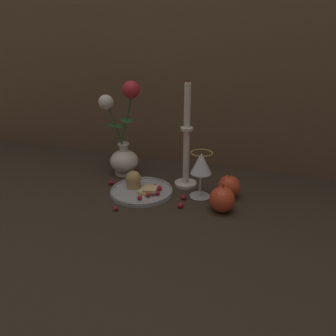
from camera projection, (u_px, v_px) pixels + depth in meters
ground_plane at (158, 196)px, 1.12m from camera, size 2.40×2.40×0.00m
wall_back at (188, 8)px, 1.19m from camera, size 2.40×0.04×1.20m
vase at (123, 145)px, 1.24m from camera, size 0.17×0.11×0.36m
plate_with_pastries at (140, 189)px, 1.13m from camera, size 0.22×0.22×0.07m
wine_glass at (201, 165)px, 1.07m from camera, size 0.07×0.07×0.16m
candlestick at (186, 148)px, 1.14m from camera, size 0.08×0.08×0.37m
apple_beside_vase at (222, 199)px, 1.01m from camera, size 0.08×0.08×0.09m
apple_near_glass at (229, 187)px, 1.09m from camera, size 0.08×0.08×0.09m
berry_near_plate at (116, 209)px, 1.02m from camera, size 0.01×0.01×0.01m
berry_front_center at (111, 182)px, 1.19m from camera, size 0.02×0.02×0.02m
berry_by_glass_stem at (180, 205)px, 1.04m from camera, size 0.02×0.02×0.02m
berry_under_candlestick at (183, 197)px, 1.09m from camera, size 0.02×0.02×0.02m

